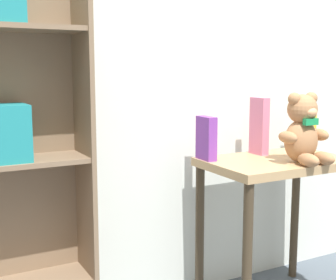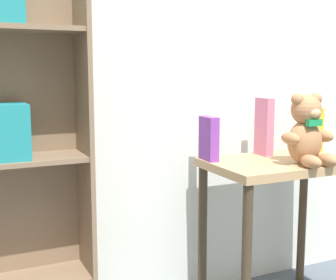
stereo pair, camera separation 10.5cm
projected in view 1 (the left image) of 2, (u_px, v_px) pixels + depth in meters
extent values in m
cube|color=silver|center=(196.00, 28.00, 2.13)|extent=(4.80, 0.06, 2.50)
cube|color=#7F664C|center=(84.00, 156.00, 1.79)|extent=(0.02, 0.23, 1.47)
cube|color=teal|center=(8.00, 133.00, 1.63)|extent=(0.13, 0.16, 0.20)
cube|color=tan|center=(277.00, 163.00, 2.05)|extent=(0.63, 0.41, 0.04)
cylinder|color=#3E3121|center=(247.00, 263.00, 1.81)|extent=(0.04, 0.04, 0.64)
cylinder|color=#3E3121|center=(200.00, 235.00, 2.12)|extent=(0.04, 0.04, 0.64)
cylinder|color=#3E3121|center=(295.00, 216.00, 2.38)|extent=(0.04, 0.04, 0.64)
ellipsoid|color=#A8754C|center=(301.00, 141.00, 1.96)|extent=(0.15, 0.12, 0.18)
sphere|color=#A8754C|center=(302.00, 109.00, 1.94)|extent=(0.12, 0.12, 0.12)
sphere|color=#A8754C|center=(294.00, 99.00, 1.91)|extent=(0.05, 0.05, 0.05)
sphere|color=#A8754C|center=(311.00, 98.00, 1.95)|extent=(0.05, 0.05, 0.05)
ellipsoid|color=tan|center=(312.00, 112.00, 1.89)|extent=(0.05, 0.04, 0.04)
ellipsoid|color=#A8754C|center=(288.00, 137.00, 1.90)|extent=(0.05, 0.10, 0.05)
ellipsoid|color=#A8754C|center=(319.00, 135.00, 1.98)|extent=(0.05, 0.10, 0.05)
ellipsoid|color=#A8754C|center=(308.00, 160.00, 1.87)|extent=(0.05, 0.11, 0.05)
ellipsoid|color=#A8754C|center=(324.00, 158.00, 1.91)|extent=(0.05, 0.11, 0.05)
cube|color=#198E4C|center=(311.00, 122.00, 1.90)|extent=(0.07, 0.02, 0.03)
cube|color=purple|center=(206.00, 138.00, 2.01)|extent=(0.05, 0.11, 0.19)
cube|color=#D17093|center=(259.00, 126.00, 2.14)|extent=(0.04, 0.10, 0.26)
cube|color=gold|center=(306.00, 128.00, 2.27)|extent=(0.03, 0.11, 0.21)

